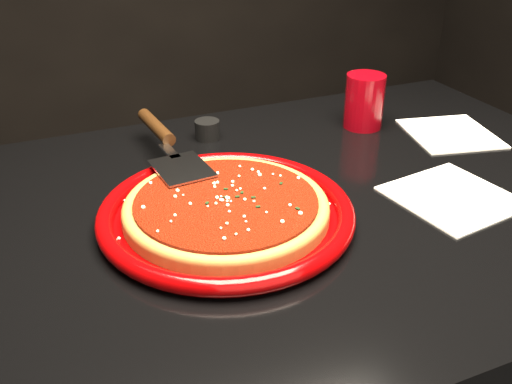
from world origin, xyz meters
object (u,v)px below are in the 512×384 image
at_px(table, 281,372).
at_px(plate, 226,213).
at_px(cup, 364,101).
at_px(pizza_server, 169,143).
at_px(ramekin, 207,130).

relative_size(table, plate, 3.20).
distance_m(table, cup, 0.55).
relative_size(plate, pizza_server, 1.10).
distance_m(plate, ramekin, 0.31).
bearing_deg(pizza_server, table, -57.79).
height_order(table, cup, cup).
bearing_deg(cup, pizza_server, -175.83).
xyz_separation_m(table, cup, (0.27, 0.21, 0.43)).
bearing_deg(plate, pizza_server, 97.88).
bearing_deg(ramekin, pizza_server, -136.51).
relative_size(pizza_server, cup, 3.19).
xyz_separation_m(table, plate, (-0.11, -0.02, 0.39)).
distance_m(plate, cup, 0.45).
bearing_deg(table, ramekin, 97.40).
distance_m(table, ramekin, 0.48).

